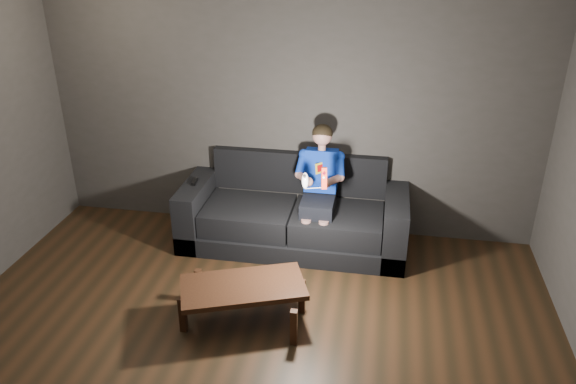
# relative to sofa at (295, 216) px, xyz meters

# --- Properties ---
(back_wall) EXTENTS (5.00, 0.04, 2.70)m
(back_wall) POSITION_rel_sofa_xyz_m (-0.11, 0.33, 1.07)
(back_wall) COLOR #363330
(back_wall) RESTS_ON ground
(sofa) EXTENTS (2.24, 0.97, 0.87)m
(sofa) POSITION_rel_sofa_xyz_m (0.00, 0.00, 0.00)
(sofa) COLOR black
(sofa) RESTS_ON floor
(child) EXTENTS (0.47, 0.58, 1.16)m
(child) POSITION_rel_sofa_xyz_m (0.26, -0.06, 0.46)
(child) COLOR black
(child) RESTS_ON sofa
(wii_remote_red) EXTENTS (0.06, 0.08, 0.20)m
(wii_remote_red) POSITION_rel_sofa_xyz_m (0.34, -0.51, 0.67)
(wii_remote_red) COLOR red
(wii_remote_red) RESTS_ON child
(nunchuk_white) EXTENTS (0.08, 0.10, 0.16)m
(nunchuk_white) POSITION_rel_sofa_xyz_m (0.18, -0.50, 0.63)
(nunchuk_white) COLOR white
(nunchuk_white) RESTS_ON child
(wii_remote_black) EXTENTS (0.06, 0.16, 0.03)m
(wii_remote_black) POSITION_rel_sofa_xyz_m (-1.01, -0.08, 0.34)
(wii_remote_black) COLOR black
(wii_remote_black) RESTS_ON sofa
(coffee_table) EXTENTS (1.10, 0.81, 0.36)m
(coffee_table) POSITION_rel_sofa_xyz_m (-0.19, -1.37, 0.03)
(coffee_table) COLOR black
(coffee_table) RESTS_ON floor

